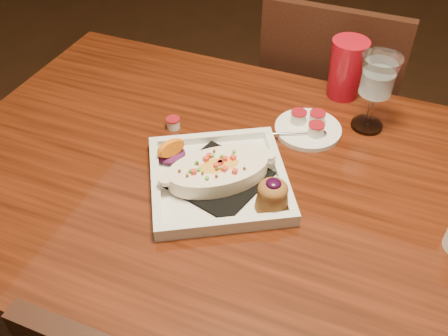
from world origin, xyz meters
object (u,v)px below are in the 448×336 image
at_px(table, 269,219).
at_px(plate, 223,177).
at_px(chair_far, 327,116).
at_px(saucer, 308,127).
at_px(goblet, 378,80).
at_px(red_tumbler, 346,69).

height_order(table, plate, plate).
bearing_deg(chair_far, plate, 81.49).
height_order(chair_far, saucer, chair_far).
relative_size(plate, goblet, 2.03).
distance_m(chair_far, saucer, 0.49).
bearing_deg(table, plate, -161.23).
xyz_separation_m(table, chair_far, (-0.00, 0.63, -0.15)).
distance_m(table, chair_far, 0.65).
distance_m(chair_far, goblet, 0.53).
bearing_deg(saucer, chair_far, 92.48).
height_order(table, chair_far, chair_far).
bearing_deg(table, red_tumbler, 81.42).
xyz_separation_m(table, plate, (-0.10, -0.03, 0.12)).
bearing_deg(saucer, red_tumbler, 77.02).
relative_size(chair_far, red_tumbler, 6.00).
bearing_deg(table, saucer, 85.26).
relative_size(chair_far, saucer, 5.86).
distance_m(chair_far, red_tumbler, 0.40).
height_order(table, saucer, saucer).
xyz_separation_m(saucer, red_tumbler, (0.04, 0.18, 0.07)).
bearing_deg(goblet, saucer, -150.62).
bearing_deg(plate, saucer, 34.68).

